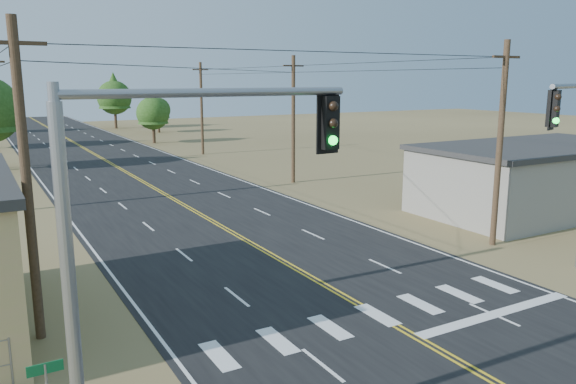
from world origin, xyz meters
TOP-DOWN VIEW (x-y plane):
  - road at (0.00, 30.00)m, footprint 15.00×200.00m
  - building_right at (19.00, 16.00)m, footprint 15.00×8.00m
  - utility_pole_left_near at (-10.50, 12.00)m, footprint 1.80×0.30m
  - utility_pole_right_near at (10.50, 12.00)m, footprint 1.80×0.30m
  - utility_pole_right_mid at (10.50, 32.00)m, footprint 1.80×0.30m
  - utility_pole_right_far at (10.50, 52.00)m, footprint 1.80×0.30m
  - signal_mast_left at (-8.73, 4.09)m, footprint 6.40×0.64m
  - tree_right_near at (9.00, 65.57)m, footprint 4.21×4.21m
  - tree_right_mid at (14.00, 79.97)m, footprint 3.82×3.82m
  - tree_right_far at (9.89, 90.88)m, footprint 5.64×5.64m

SIDE VIEW (x-z plane):
  - road at x=0.00m, z-range 0.00..0.02m
  - building_right at x=19.00m, z-range 0.00..4.00m
  - tree_right_mid at x=14.00m, z-range 0.71..7.07m
  - tree_right_near at x=9.00m, z-range 0.78..7.81m
  - utility_pole_left_near at x=-10.50m, z-range 0.12..10.12m
  - utility_pole_right_near at x=10.50m, z-range 0.12..10.12m
  - utility_pole_right_mid at x=10.50m, z-range 0.12..10.12m
  - utility_pole_right_far at x=10.50m, z-range 0.12..10.12m
  - signal_mast_left at x=-8.73m, z-range 1.41..9.53m
  - tree_right_far at x=9.89m, z-range 1.05..10.45m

